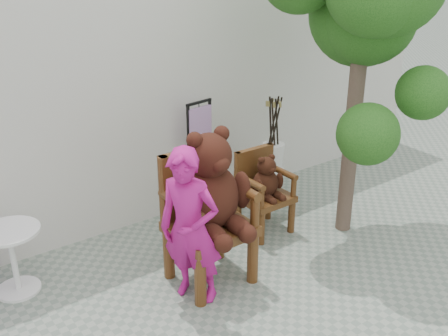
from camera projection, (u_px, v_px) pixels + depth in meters
name	position (u px, v px, depth m)	size (l,w,h in m)	color
ground_plane	(326.00, 306.00, 5.10)	(60.00, 60.00, 0.00)	gray
back_wall	(159.00, 91.00, 6.82)	(9.00, 1.00, 3.00)	silver
chair_big	(209.00, 198.00, 5.18)	(0.79, 0.87, 1.66)	#43250E
chair_small	(264.00, 185.00, 6.27)	(0.58, 0.54, 1.02)	#43250E
person	(191.00, 229.00, 4.84)	(0.60, 0.39, 1.65)	#B11578
cafe_table	(12.00, 253.00, 5.17)	(0.60, 0.60, 0.70)	white
display_stand	(200.00, 172.00, 6.69)	(0.50, 0.41, 1.51)	black
stool_bucket	(273.00, 156.00, 7.04)	(0.32, 0.32, 1.45)	white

